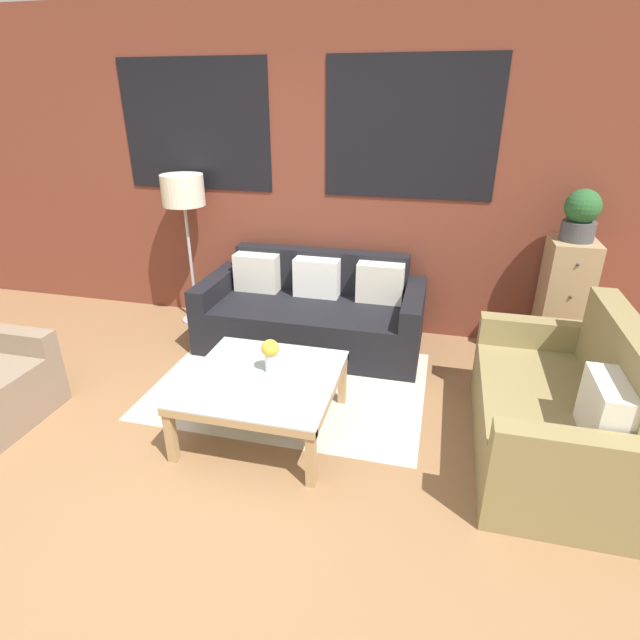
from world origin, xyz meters
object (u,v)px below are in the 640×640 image
settee_vintage (558,413)px  coffee_table (263,384)px  drawer_cabinet (562,302)px  floor_lamp (184,197)px  potted_plant (581,215)px  flower_vase (270,353)px  couch_dark (313,313)px

settee_vintage → coffee_table: 1.82m
drawer_cabinet → settee_vintage: bearing=-99.3°
settee_vintage → floor_lamp: bearing=156.5°
drawer_cabinet → potted_plant: potted_plant is taller
floor_lamp → flower_vase: size_ratio=6.26×
settee_vintage → potted_plant: 1.64m
settee_vintage → flower_vase: settee_vintage is taller
floor_lamp → potted_plant: 3.29m
potted_plant → flower_vase: (-2.00, -1.44, -0.69)m
couch_dark → coffee_table: 1.32m
floor_lamp → flower_vase: floor_lamp is taller
floor_lamp → settee_vintage: bearing=-23.5°
couch_dark → settee_vintage: (1.83, -1.14, 0.02)m
couch_dark → drawer_cabinet: bearing=5.5°
drawer_cabinet → coffee_table: bearing=-143.2°
flower_vase → coffee_table: bearing=-111.4°
floor_lamp → drawer_cabinet: floor_lamp is taller
settee_vintage → flower_vase: (-1.78, -0.09, 0.23)m
potted_plant → floor_lamp: bearing=-179.9°
potted_plant → couch_dark: bearing=-174.5°
drawer_cabinet → flower_vase: 2.46m
potted_plant → coffee_table: bearing=-143.2°
coffee_table → flower_vase: flower_vase is taller
settee_vintage → floor_lamp: 3.47m
coffee_table → drawer_cabinet: bearing=36.8°
coffee_table → drawer_cabinet: size_ratio=0.92×
settee_vintage → drawer_cabinet: 1.38m
drawer_cabinet → couch_dark: bearing=-174.5°
couch_dark → coffee_table: (0.01, -1.32, 0.06)m
coffee_table → settee_vintage: bearing=5.5°
couch_dark → settee_vintage: bearing=-32.1°
couch_dark → flower_vase: (0.05, -1.24, 0.25)m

